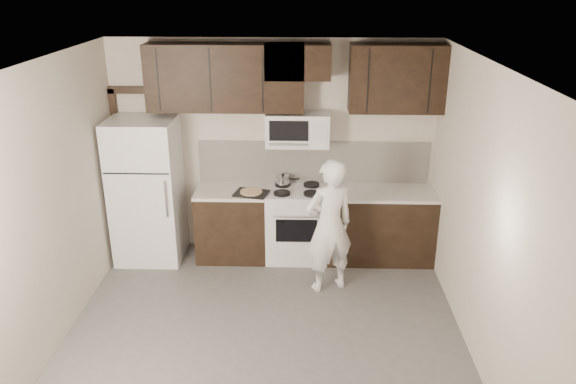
{
  "coord_description": "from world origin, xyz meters",
  "views": [
    {
      "loc": [
        0.39,
        -4.49,
        3.42
      ],
      "look_at": [
        0.22,
        0.9,
        1.29
      ],
      "focal_mm": 35.0,
      "sensor_mm": 36.0,
      "label": 1
    }
  ],
  "objects_px": {
    "microwave": "(297,129)",
    "person": "(329,226)",
    "refrigerator": "(147,191)",
    "stove": "(297,223)"
  },
  "relations": [
    {
      "from": "stove",
      "to": "refrigerator",
      "type": "height_order",
      "value": "refrigerator"
    },
    {
      "from": "microwave",
      "to": "refrigerator",
      "type": "xyz_separation_m",
      "value": [
        -1.85,
        -0.17,
        -0.75
      ]
    },
    {
      "from": "stove",
      "to": "microwave",
      "type": "height_order",
      "value": "microwave"
    },
    {
      "from": "stove",
      "to": "refrigerator",
      "type": "relative_size",
      "value": 0.52
    },
    {
      "from": "stove",
      "to": "person",
      "type": "distance_m",
      "value": 0.91
    },
    {
      "from": "microwave",
      "to": "person",
      "type": "relative_size",
      "value": 0.49
    },
    {
      "from": "refrigerator",
      "to": "stove",
      "type": "bearing_deg",
      "value": 1.51
    },
    {
      "from": "stove",
      "to": "microwave",
      "type": "bearing_deg",
      "value": 90.1
    },
    {
      "from": "microwave",
      "to": "refrigerator",
      "type": "height_order",
      "value": "microwave"
    },
    {
      "from": "refrigerator",
      "to": "person",
      "type": "height_order",
      "value": "refrigerator"
    }
  ]
}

